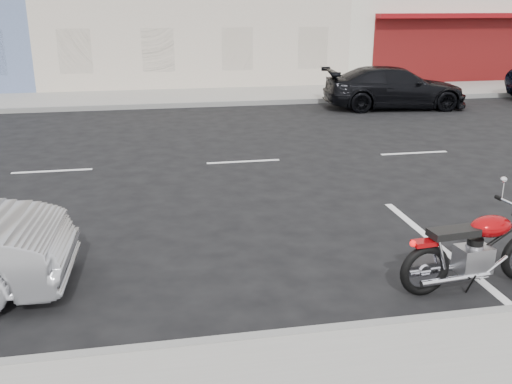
% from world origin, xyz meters
% --- Properties ---
extents(ground, '(120.00, 120.00, 0.00)m').
position_xyz_m(ground, '(0.00, 0.00, 0.00)').
color(ground, black).
rests_on(ground, ground).
extents(sidewalk_far, '(80.00, 3.40, 0.15)m').
position_xyz_m(sidewalk_far, '(-5.00, 8.70, 0.07)').
color(sidewalk_far, gray).
rests_on(sidewalk_far, ground).
extents(curb_near, '(80.00, 0.12, 0.16)m').
position_xyz_m(curb_near, '(-5.00, -7.00, 0.08)').
color(curb_near, gray).
rests_on(curb_near, ground).
extents(curb_far, '(80.00, 0.12, 0.16)m').
position_xyz_m(curb_far, '(-5.00, 7.00, 0.08)').
color(curb_far, gray).
rests_on(curb_far, ground).
extents(car_far, '(4.77, 2.31, 1.34)m').
position_xyz_m(car_far, '(3.94, 5.64, 0.67)').
color(car_far, black).
rests_on(car_far, ground).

